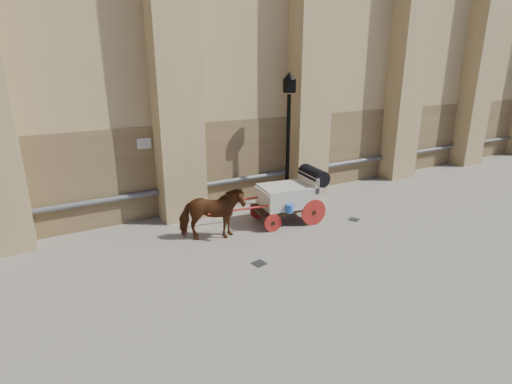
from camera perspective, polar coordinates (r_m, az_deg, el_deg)
ground at (r=10.84m, az=1.38°, el=-8.65°), size 90.00×90.00×0.00m
horse at (r=11.39m, az=-6.33°, el=-3.15°), size 2.02×1.40×1.56m
carriage at (r=12.67m, az=5.19°, el=-0.24°), size 3.99×1.55×1.70m
street_lamp at (r=13.83m, az=4.62°, el=7.90°), size 0.43×0.43×4.60m
drain_grate_near at (r=10.28m, az=0.46°, el=-10.17°), size 0.37×0.37×0.01m
drain_grate_far at (r=13.40m, az=13.81°, el=-3.83°), size 0.42×0.42×0.01m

